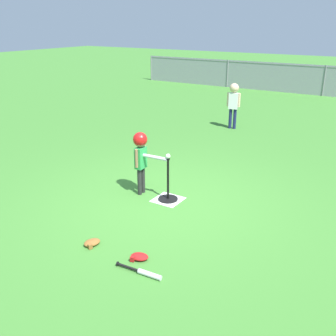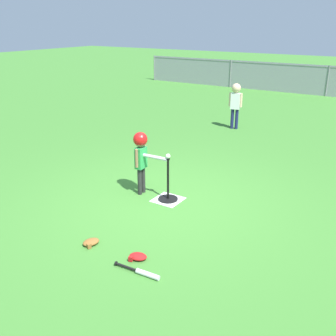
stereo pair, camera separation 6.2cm
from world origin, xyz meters
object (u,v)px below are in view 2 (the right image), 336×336
at_px(glove_near_bats, 138,257).
at_px(batter_child, 141,151).
at_px(batting_tee, 168,193).
at_px(fielder_near_right, 236,100).
at_px(baseball_on_tee, 168,156).
at_px(glove_by_plate, 91,242).
at_px(spare_bat_silver, 143,273).

bearing_deg(glove_near_bats, batter_child, 124.93).
relative_size(batting_tee, fielder_near_right, 0.59).
bearing_deg(fielder_near_right, baseball_on_tee, -78.75).
distance_m(batting_tee, glove_by_plate, 1.68).
bearing_deg(batting_tee, batter_child, -177.51).
relative_size(batter_child, spare_bat_silver, 1.77).
height_order(fielder_near_right, glove_near_bats, fielder_near_right).
xyz_separation_m(spare_bat_silver, glove_by_plate, (-0.95, 0.15, 0.01)).
relative_size(batting_tee, glove_by_plate, 2.74).
height_order(baseball_on_tee, fielder_near_right, fielder_near_right).
height_order(glove_by_plate, glove_near_bats, same).
relative_size(baseball_on_tee, glove_near_bats, 0.29).
distance_m(baseball_on_tee, spare_bat_silver, 2.13).
bearing_deg(batter_child, fielder_near_right, 95.21).
relative_size(baseball_on_tee, spare_bat_silver, 0.12).
distance_m(batting_tee, glove_near_bats, 1.72).
bearing_deg(batter_child, baseball_on_tee, 2.49).
height_order(batter_child, spare_bat_silver, batter_child).
height_order(spare_bat_silver, glove_near_bats, glove_near_bats).
relative_size(fielder_near_right, spare_bat_silver, 2.01).
bearing_deg(baseball_on_tee, glove_by_plate, -93.49).
xyz_separation_m(batting_tee, baseball_on_tee, (0.00, 0.00, 0.63)).
distance_m(fielder_near_right, glove_near_bats, 6.52).
relative_size(fielder_near_right, glove_by_plate, 4.63).
height_order(spare_bat_silver, glove_by_plate, glove_by_plate).
bearing_deg(baseball_on_tee, spare_bat_silver, -65.17).
distance_m(batting_tee, spare_bat_silver, 2.01).
bearing_deg(fielder_near_right, spare_bat_silver, -74.74).
bearing_deg(baseball_on_tee, batter_child, -177.51).
height_order(baseball_on_tee, spare_bat_silver, baseball_on_tee).
relative_size(spare_bat_silver, glove_by_plate, 2.31).
xyz_separation_m(batter_child, glove_by_plate, (0.40, -1.65, -0.72)).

